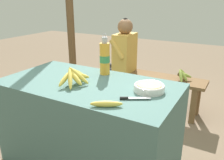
# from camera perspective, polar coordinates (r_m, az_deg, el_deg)

# --- Properties ---
(ground_plane) EXTENTS (12.00, 12.00, 0.00)m
(ground_plane) POSITION_cam_1_polar(r_m,az_deg,el_deg) (2.20, -5.10, -18.61)
(ground_plane) COLOR #75604C
(market_counter) EXTENTS (1.39, 0.74, 0.72)m
(market_counter) POSITION_cam_1_polar(r_m,az_deg,el_deg) (2.00, -5.41, -10.44)
(market_counter) COLOR #4C706B
(market_counter) RESTS_ON ground_plane
(banana_bunch_ripe) EXTENTS (0.18, 0.30, 0.14)m
(banana_bunch_ripe) POSITION_cam_1_polar(r_m,az_deg,el_deg) (1.80, -9.05, 0.95)
(banana_bunch_ripe) COLOR #4C381E
(banana_bunch_ripe) RESTS_ON market_counter
(serving_bowl) EXTENTS (0.22, 0.22, 0.05)m
(serving_bowl) POSITION_cam_1_polar(r_m,az_deg,el_deg) (1.69, 8.94, -1.75)
(serving_bowl) COLOR white
(serving_bowl) RESTS_ON market_counter
(water_bottle) EXTENTS (0.09, 0.09, 0.35)m
(water_bottle) POSITION_cam_1_polar(r_m,az_deg,el_deg) (2.01, -1.81, 5.32)
(water_bottle) COLOR gold
(water_bottle) RESTS_ON market_counter
(loose_banana_front) EXTENTS (0.19, 0.13, 0.04)m
(loose_banana_front) POSITION_cam_1_polar(r_m,az_deg,el_deg) (1.44, -1.37, -5.76)
(loose_banana_front) COLOR #E0C64C
(loose_banana_front) RESTS_ON market_counter
(knife) EXTENTS (0.19, 0.12, 0.02)m
(knife) POSITION_cam_1_polar(r_m,az_deg,el_deg) (1.55, 4.48, -4.36)
(knife) COLOR #BCBCC1
(knife) RESTS_ON market_counter
(wooden_bench) EXTENTS (1.38, 0.32, 0.44)m
(wooden_bench) POSITION_cam_1_polar(r_m,az_deg,el_deg) (2.97, 8.61, -0.16)
(wooden_bench) COLOR brown
(wooden_bench) RESTS_ON ground_plane
(seated_vendor) EXTENTS (0.41, 0.39, 1.11)m
(seated_vendor) POSITION_cam_1_polar(r_m,az_deg,el_deg) (3.00, 2.24, 5.82)
(seated_vendor) COLOR #232328
(seated_vendor) RESTS_ON ground_plane
(banana_bunch_green) EXTENTS (0.17, 0.29, 0.14)m
(banana_bunch_green) POSITION_cam_1_polar(r_m,az_deg,el_deg) (2.82, 16.64, 1.24)
(banana_bunch_green) COLOR #4C381E
(banana_bunch_green) RESTS_ON wooden_bench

